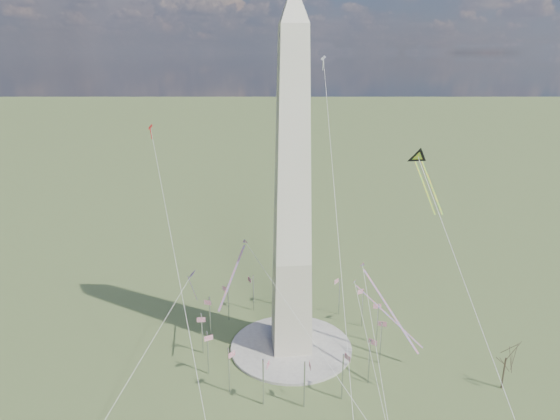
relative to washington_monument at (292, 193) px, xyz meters
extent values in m
plane|color=#526030|center=(0.00, 0.00, -47.95)|extent=(2000.00, 2000.00, 0.00)
cylinder|color=#B4B1A5|center=(0.00, 0.00, -47.55)|extent=(36.00, 36.00, 0.80)
pyramid|color=silver|center=(0.00, 0.00, 47.85)|extent=(9.90, 9.90, 10.00)
cylinder|color=silver|center=(26.00, 0.00, -41.45)|extent=(0.36, 0.36, 13.00)
cube|color=#B21732|center=(26.00, 1.30, -36.15)|extent=(2.40, 0.08, 1.50)
cylinder|color=silver|center=(24.02, 9.95, -41.45)|extent=(0.36, 0.36, 13.00)
cube|color=#B21732|center=(23.52, 11.15, -36.15)|extent=(2.25, 0.99, 1.50)
cylinder|color=silver|center=(18.38, 18.38, -41.45)|extent=(0.36, 0.36, 13.00)
cube|color=#B21732|center=(17.47, 19.30, -36.15)|extent=(1.75, 1.75, 1.50)
cylinder|color=silver|center=(9.95, 24.02, -41.45)|extent=(0.36, 0.36, 13.00)
cube|color=#B21732|center=(8.75, 24.52, -36.15)|extent=(0.99, 2.25, 1.50)
cylinder|color=silver|center=(0.00, 26.00, -41.45)|extent=(0.36, 0.36, 13.00)
cube|color=#B21732|center=(-1.30, 26.00, -36.15)|extent=(0.08, 2.40, 1.50)
cylinder|color=silver|center=(-9.95, 24.02, -41.45)|extent=(0.36, 0.36, 13.00)
cube|color=#B21732|center=(-11.15, 23.52, -36.15)|extent=(0.99, 2.25, 1.50)
cylinder|color=silver|center=(-18.38, 18.38, -41.45)|extent=(0.36, 0.36, 13.00)
cube|color=#B21732|center=(-19.30, 17.47, -36.15)|extent=(1.75, 1.75, 1.50)
cylinder|color=silver|center=(-24.02, 9.95, -41.45)|extent=(0.36, 0.36, 13.00)
cube|color=#B21732|center=(-24.52, 8.75, -36.15)|extent=(2.25, 0.99, 1.50)
cylinder|color=silver|center=(-26.00, 0.00, -41.45)|extent=(0.36, 0.36, 13.00)
cube|color=#B21732|center=(-26.00, -1.30, -36.15)|extent=(2.40, 0.08, 1.50)
cylinder|color=silver|center=(-24.02, -9.95, -41.45)|extent=(0.36, 0.36, 13.00)
cube|color=#B21732|center=(-23.52, -11.15, -36.15)|extent=(2.25, 0.99, 1.50)
cylinder|color=silver|center=(-18.38, -18.38, -41.45)|extent=(0.36, 0.36, 13.00)
cube|color=#B21732|center=(-17.47, -19.30, -36.15)|extent=(1.75, 1.75, 1.50)
cylinder|color=silver|center=(-9.95, -24.02, -41.45)|extent=(0.36, 0.36, 13.00)
cube|color=#B21732|center=(-8.75, -24.52, -36.15)|extent=(0.99, 2.25, 1.50)
cylinder|color=silver|center=(0.00, -26.00, -41.45)|extent=(0.36, 0.36, 13.00)
cube|color=#B21732|center=(1.30, -26.00, -36.15)|extent=(0.08, 2.40, 1.50)
cylinder|color=silver|center=(9.95, -24.02, -41.45)|extent=(0.36, 0.36, 13.00)
cube|color=#B21732|center=(11.15, -23.52, -36.15)|extent=(0.99, 2.25, 1.50)
cylinder|color=silver|center=(18.38, -18.38, -41.45)|extent=(0.36, 0.36, 13.00)
cube|color=#B21732|center=(19.30, -17.47, -36.15)|extent=(1.75, 1.75, 1.50)
cylinder|color=silver|center=(24.02, -9.95, -41.45)|extent=(0.36, 0.36, 13.00)
cube|color=#B21732|center=(24.52, -8.75, -36.15)|extent=(2.25, 0.99, 1.50)
cylinder|color=#4C402E|center=(52.66, -24.09, -43.38)|extent=(0.42, 0.42, 9.16)
cube|color=#FFA20D|center=(40.37, 3.47, -0.20)|extent=(0.96, 16.21, 11.37)
cube|color=#FFA20D|center=(38.30, 3.41, -0.20)|extent=(0.96, 16.21, 11.37)
cube|color=#3E1870|center=(-28.96, 10.65, -27.58)|extent=(2.44, 3.61, 2.75)
cube|color=#FF5A28|center=(-28.96, 10.65, -32.13)|extent=(2.40, 2.88, 9.53)
cube|color=#FF5A28|center=(24.14, -14.77, -28.30)|extent=(9.68, 20.89, 14.14)
cube|color=#FF5A28|center=(-16.85, -1.37, -23.18)|extent=(8.14, 17.42, 11.76)
cube|color=#FF5A28|center=(27.11, -6.08, -35.28)|extent=(16.42, 14.26, 13.25)
cube|color=red|center=(-41.19, 33.28, 13.73)|extent=(1.61, 1.78, 1.79)
cube|color=red|center=(-41.19, 33.28, 11.77)|extent=(0.42, 1.55, 4.11)
cube|color=white|center=(15.37, 41.82, 34.47)|extent=(1.62, 1.69, 1.75)
cube|color=white|center=(15.37, 41.82, 32.56)|extent=(0.37, 1.51, 4.00)
camera|label=1|loc=(-16.44, -128.32, 36.09)|focal=32.00mm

